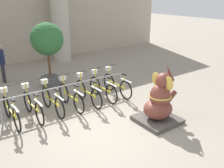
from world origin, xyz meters
The scene contains 14 objects.
ground_plane centered at (0.00, 0.00, 0.00)m, with size 60.00×60.00×0.00m, color gray.
building_facade centered at (0.00, 8.60, 3.00)m, with size 20.00×0.20×6.00m.
column_right centered at (2.47, 7.60, 2.62)m, with size 1.17×1.17×5.16m.
bike_rack centered at (0.06, 1.95, 0.62)m, with size 4.35×0.05×0.77m.
bicycle_0 centered at (-1.82, 1.85, 0.41)m, with size 0.48×1.72×1.03m.
bicycle_1 centered at (-1.19, 1.84, 0.41)m, with size 0.48×1.72×1.03m.
bicycle_2 centered at (-0.57, 1.86, 0.41)m, with size 0.48×1.72×1.03m.
bicycle_3 centered at (0.06, 1.84, 0.41)m, with size 0.48×1.72×1.03m.
bicycle_4 centered at (0.68, 1.81, 0.41)m, with size 0.48×1.72×1.03m.
bicycle_5 centered at (1.31, 1.85, 0.41)m, with size 0.48×1.72×1.03m.
bicycle_6 centered at (1.93, 1.86, 0.41)m, with size 0.48×1.72×1.03m.
elephant_statue centered at (1.72, -0.50, 0.59)m, with size 1.14×1.14×1.73m.
person_pedestrian centered at (-1.10, 5.69, 0.96)m, with size 0.21×0.47×1.61m.
potted_tree centered at (0.35, 4.19, 1.72)m, with size 1.25×1.25×2.52m.
Camera 1 is at (-3.20, -5.01, 3.57)m, focal length 40.00 mm.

